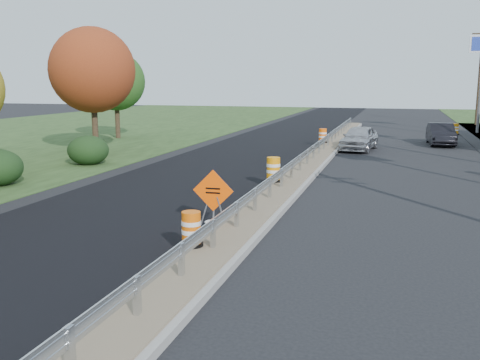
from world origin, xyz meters
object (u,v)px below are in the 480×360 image
(caution_sign, at_px, (213,212))
(car_dark_mid, at_px, (441,134))
(barrel_median_near, at_px, (191,230))
(barrel_median_mid, at_px, (273,170))
(barrel_shoulder_far, at_px, (455,129))
(barrel_median_far, at_px, (323,136))
(car_silver, at_px, (359,138))

(caution_sign, height_order, car_dark_mid, caution_sign)
(barrel_median_near, xyz_separation_m, barrel_median_mid, (0.00, 8.99, 0.06))
(caution_sign, height_order, barrel_shoulder_far, caution_sign)
(barrel_median_far, bearing_deg, car_dark_mid, 21.11)
(barrel_median_near, distance_m, barrel_shoulder_far, 35.36)
(barrel_median_near, distance_m, car_silver, 22.17)
(barrel_median_near, relative_size, car_dark_mid, 0.20)
(caution_sign, distance_m, barrel_median_mid, 6.37)
(caution_sign, xyz_separation_m, barrel_median_near, (0.35, -2.63, 0.21))
(caution_sign, bearing_deg, barrel_median_far, 86.95)
(barrel_median_far, relative_size, car_silver, 0.21)
(caution_sign, bearing_deg, car_dark_mid, 69.56)
(barrel_median_far, height_order, barrel_shoulder_far, barrel_median_far)
(car_silver, xyz_separation_m, car_dark_mid, (5.08, 4.41, -0.04))
(caution_sign, xyz_separation_m, car_dark_mid, (7.90, 23.81, 0.29))
(barrel_shoulder_far, bearing_deg, car_silver, -118.97)
(caution_sign, height_order, barrel_median_near, caution_sign)
(barrel_median_near, relative_size, barrel_median_far, 0.93)
(barrel_median_far, bearing_deg, barrel_median_near, -90.00)
(barrel_median_far, xyz_separation_m, car_dark_mid, (7.55, 2.91, 0.05))
(car_dark_mid, bearing_deg, barrel_median_mid, -116.76)
(barrel_median_near, relative_size, barrel_median_mid, 0.88)
(barrel_median_mid, xyz_separation_m, car_silver, (2.47, 13.04, 0.06))
(barrel_shoulder_far, distance_m, car_dark_mid, 7.88)
(barrel_median_mid, height_order, barrel_shoulder_far, barrel_median_mid)
(caution_sign, distance_m, car_silver, 19.60)
(barrel_median_mid, distance_m, barrel_median_far, 14.54)
(car_silver, bearing_deg, barrel_shoulder_far, 68.98)
(barrel_shoulder_far, xyz_separation_m, car_silver, (-6.71, -12.11, 0.34))
(car_dark_mid, bearing_deg, caution_sign, -111.72)
(car_silver, bearing_deg, caution_sign, -90.33)
(car_silver, relative_size, car_dark_mid, 1.02)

